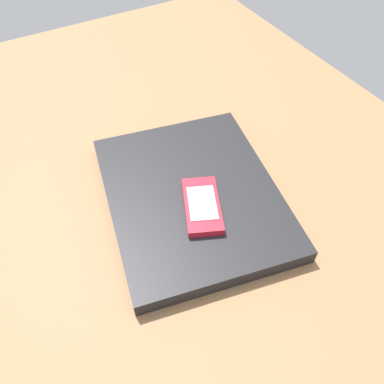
# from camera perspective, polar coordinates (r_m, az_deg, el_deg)

# --- Properties ---
(desk_surface) EXTENTS (1.20, 0.80, 0.03)m
(desk_surface) POSITION_cam_1_polar(r_m,az_deg,el_deg) (0.64, 2.15, 0.99)
(desk_surface) COLOR olive
(desk_surface) RESTS_ON ground
(laptop_closed) EXTENTS (0.35, 0.30, 0.02)m
(laptop_closed) POSITION_cam_1_polar(r_m,az_deg,el_deg) (0.59, 0.00, -0.51)
(laptop_closed) COLOR black
(laptop_closed) RESTS_ON desk_surface
(cell_phone_on_laptop) EXTENTS (0.11, 0.08, 0.01)m
(cell_phone_on_laptop) POSITION_cam_1_polar(r_m,az_deg,el_deg) (0.56, 1.47, -1.96)
(cell_phone_on_laptop) COLOR red
(cell_phone_on_laptop) RESTS_ON laptop_closed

